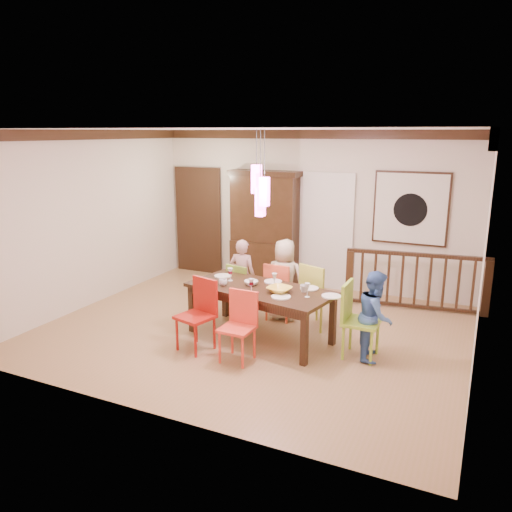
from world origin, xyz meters
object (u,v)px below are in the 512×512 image
at_px(dining_table, 260,293).
at_px(person_far_left, 242,276).
at_px(china_hutch, 264,227).
at_px(chair_end_right, 362,316).
at_px(balustrade, 416,280).
at_px(person_far_mid, 284,280).
at_px(chair_far_left, 243,286).
at_px(person_end_right, 375,315).

xyz_separation_m(dining_table, person_far_left, (-0.71, 0.86, -0.06)).
xyz_separation_m(dining_table, china_hutch, (-1.06, 2.51, 0.42)).
relative_size(chair_end_right, person_far_left, 0.82).
xyz_separation_m(balustrade, person_far_left, (-2.53, -1.31, 0.10)).
height_order(balustrade, person_far_mid, person_far_mid).
relative_size(china_hutch, balustrade, 0.95).
bearing_deg(person_far_left, balustrade, -157.26).
bearing_deg(chair_far_left, person_far_mid, -159.83).
relative_size(person_far_mid, person_end_right, 1.10).
height_order(chair_end_right, balustrade, chair_end_right).
relative_size(dining_table, china_hutch, 1.01).
bearing_deg(china_hutch, person_end_right, -42.82).
height_order(dining_table, chair_end_right, chair_end_right).
xyz_separation_m(china_hutch, balustrade, (2.88, -0.35, -0.59)).
bearing_deg(person_far_mid, chair_far_left, 4.69).
bearing_deg(chair_end_right, person_end_right, -69.96).
relative_size(dining_table, chair_end_right, 2.20).
height_order(chair_end_right, person_far_mid, person_far_mid).
bearing_deg(chair_end_right, person_far_mid, 59.37).
bearing_deg(person_far_mid, person_far_left, -6.19).
height_order(chair_end_right, person_end_right, person_end_right).
distance_m(chair_far_left, person_far_mid, 0.68).
xyz_separation_m(chair_end_right, person_end_right, (0.16, 0.06, 0.02)).
relative_size(person_far_left, person_far_mid, 0.94).
distance_m(china_hutch, person_far_left, 1.76).
relative_size(china_hutch, person_far_mid, 1.69).
bearing_deg(china_hutch, chair_end_right, -45.28).
height_order(chair_far_left, chair_end_right, chair_end_right).
relative_size(china_hutch, person_far_left, 1.79).
height_order(china_hutch, person_end_right, china_hutch).
height_order(person_far_mid, person_end_right, person_far_mid).
distance_m(chair_far_left, person_end_right, 2.34).
bearing_deg(dining_table, chair_far_left, 141.31).
relative_size(dining_table, chair_far_left, 2.57).
distance_m(dining_table, chair_end_right, 1.45).
relative_size(chair_end_right, person_end_right, 0.85).
distance_m(chair_end_right, person_far_mid, 1.66).
relative_size(chair_far_left, person_far_mid, 0.67).
distance_m(balustrade, person_far_left, 2.85).
xyz_separation_m(balustrade, person_far_mid, (-1.79, -1.32, 0.14)).
relative_size(chair_far_left, chair_end_right, 0.86).
height_order(dining_table, person_end_right, person_end_right).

